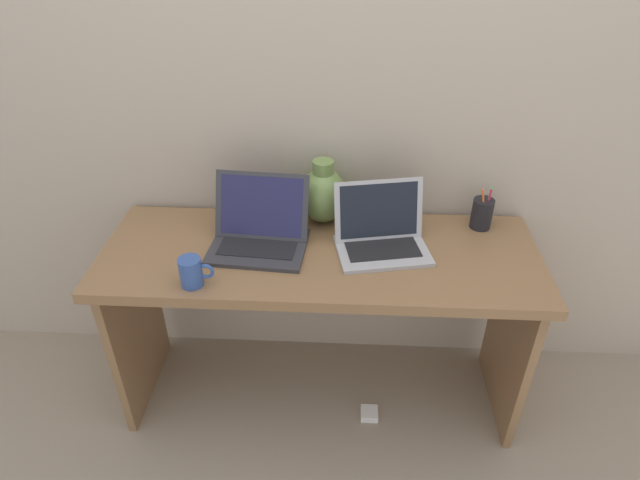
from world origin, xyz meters
TOP-DOWN VIEW (x-y plane):
  - ground_plane at (0.00, 0.00)m, footprint 6.00×6.00m
  - back_wall at (0.00, 0.32)m, footprint 4.40×0.04m
  - desk at (0.00, 0.00)m, footprint 1.55×0.56m
  - laptop_left at (-0.22, 0.05)m, footprint 0.36×0.29m
  - laptop_right at (0.21, 0.05)m, footprint 0.36×0.29m
  - green_vase at (0.00, 0.22)m, footprint 0.18×0.18m
  - coffee_mug at (-0.40, -0.21)m, footprint 0.11×0.07m
  - pen_cup at (0.60, 0.20)m, footprint 0.08×0.08m
  - power_brick at (0.21, -0.11)m, footprint 0.07×0.07m

SIDE VIEW (x-z plane):
  - ground_plane at x=0.00m, z-range 0.00..0.00m
  - power_brick at x=0.21m, z-range 0.00..0.03m
  - desk at x=0.00m, z-range 0.22..0.96m
  - coffee_mug at x=-0.40m, z-range 0.74..0.84m
  - pen_cup at x=0.60m, z-range 0.71..0.89m
  - laptop_right at x=0.21m, z-range 0.69..0.92m
  - laptop_left at x=-0.22m, z-range 0.68..0.92m
  - green_vase at x=0.00m, z-range 0.73..0.97m
  - back_wall at x=0.00m, z-range 0.00..2.40m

